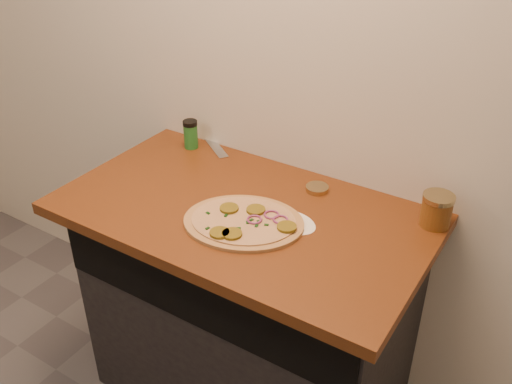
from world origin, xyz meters
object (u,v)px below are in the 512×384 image
Objects in this scene: spice_shaker at (191,134)px; pizza at (244,222)px; salsa_jar at (437,210)px; chefs_knife at (210,139)px.

pizza is at bearing -35.44° from spice_shaker.
spice_shaker is (-0.96, 0.02, 0.00)m from salsa_jar.
spice_shaker reaches higher than chefs_knife.
pizza is 1.88× the size of chefs_knife.
chefs_knife is at bearing 136.51° from pizza.
spice_shaker is at bearing 178.97° from salsa_jar.
pizza is at bearing -43.49° from chefs_knife.
salsa_jar reaches higher than pizza.
salsa_jar is at bearing -1.03° from spice_shaker.
salsa_jar is 0.96m from spice_shaker.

